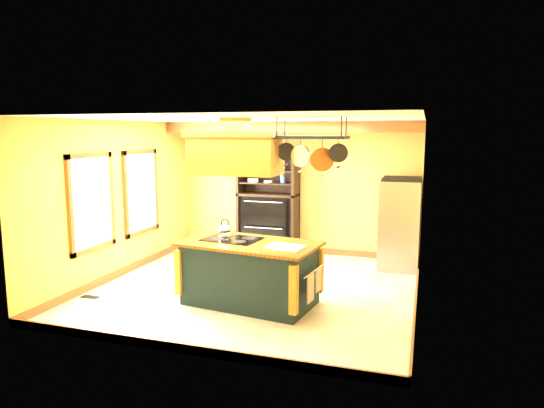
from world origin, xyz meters
The scene contains 15 objects.
floor centered at (0.00, 0.00, 0.00)m, with size 5.00×5.00×0.00m, color beige.
ceiling centered at (0.00, 0.00, 2.70)m, with size 5.00×5.00×0.00m, color white.
wall_back centered at (0.00, 2.50, 1.35)m, with size 5.00×0.02×2.70m, color gold.
wall_front centered at (0.00, -2.50, 1.35)m, with size 5.00×0.02×2.70m, color gold.
wall_left centered at (-2.50, 0.00, 1.35)m, with size 0.02×5.00×2.70m, color gold.
wall_right centered at (2.50, 0.00, 1.35)m, with size 0.02×5.00×2.70m, color gold.
ceiling_beam centered at (0.00, 1.70, 2.59)m, with size 5.00×0.15×0.20m, color brown.
window_near centered at (-2.47, -0.80, 1.40)m, with size 0.06×1.06×1.56m.
window_far centered at (-2.47, 0.60, 1.40)m, with size 0.06×1.06×1.56m.
kitchen_island centered at (0.15, -0.71, 0.47)m, with size 2.09×1.35×1.11m.
range_hood centered at (-0.04, -0.71, 2.23)m, with size 1.32×0.75×0.80m.
pot_rack centered at (1.06, -0.71, 2.34)m, with size 1.02×0.48×0.73m.
refrigerator centered at (2.12, 1.90, 0.80)m, with size 0.71×0.84×1.64m.
hutch centered at (-0.53, 2.26, 0.85)m, with size 1.23×0.56×2.18m.
floor_register centered at (-2.26, -1.21, 0.01)m, with size 0.28×0.12×0.01m, color black.
Camera 1 is at (2.55, -7.14, 2.50)m, focal length 32.00 mm.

